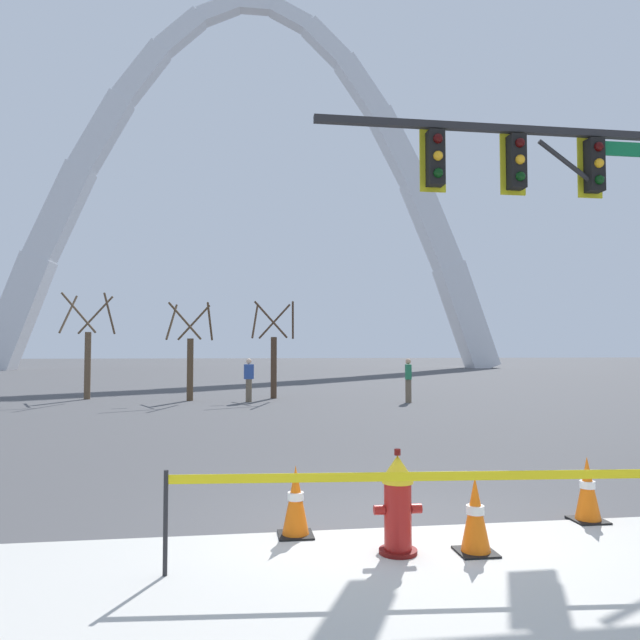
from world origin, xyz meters
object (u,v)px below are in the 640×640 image
object	(u,v)px
monument_arch	(254,201)
pedestrian_walking_left	(249,380)
traffic_cone_by_hydrant	(296,502)
traffic_cone_mid_sidewalk	(587,490)
fire_hydrant	(398,504)
pedestrian_standing_center	(408,380)
traffic_signal_gantry	(576,211)
traffic_cone_curb_edge	(475,516)

from	to	relation	value
monument_arch	pedestrian_walking_left	xyz separation A→B (m)	(-1.16, -36.64, -15.78)
traffic_cone_by_hydrant	traffic_cone_mid_sidewalk	size ratio (longest dim) A/B	1.00
fire_hydrant	pedestrian_standing_center	xyz separation A→B (m)	(4.67, 15.53, 0.35)
traffic_cone_by_hydrant	pedestrian_standing_center	size ratio (longest dim) A/B	0.46
fire_hydrant	traffic_cone_by_hydrant	world-z (taller)	fire_hydrant
traffic_signal_gantry	monument_arch	distance (m)	51.25
pedestrian_walking_left	pedestrian_standing_center	distance (m)	5.83
fire_hydrant	traffic_cone_curb_edge	distance (m)	0.75
traffic_cone_mid_sidewalk	pedestrian_standing_center	size ratio (longest dim) A/B	0.46
monument_arch	traffic_cone_by_hydrant	bearing A→B (deg)	-91.10
monument_arch	pedestrian_standing_center	bearing A→B (deg)	-83.09
fire_hydrant	monument_arch	distance (m)	55.63
fire_hydrant	traffic_cone_mid_sidewalk	size ratio (longest dim) A/B	1.36
traffic_cone_by_hydrant	traffic_cone_curb_edge	size ratio (longest dim) A/B	1.00
traffic_cone_mid_sidewalk	monument_arch	world-z (taller)	monument_arch
traffic_signal_gantry	pedestrian_standing_center	world-z (taller)	traffic_signal_gantry
traffic_signal_gantry	traffic_cone_mid_sidewalk	bearing A→B (deg)	-120.45
traffic_cone_curb_edge	traffic_signal_gantry	distance (m)	6.40
traffic_cone_curb_edge	pedestrian_walking_left	xyz separation A→B (m)	(-1.79, 16.70, 0.46)
pedestrian_standing_center	fire_hydrant	bearing A→B (deg)	-106.74
traffic_cone_by_hydrant	traffic_signal_gantry	xyz separation A→B (m)	(5.03, 3.00, 3.91)
traffic_cone_curb_edge	pedestrian_walking_left	distance (m)	16.80
traffic_cone_curb_edge	monument_arch	bearing A→B (deg)	90.68
fire_hydrant	traffic_cone_by_hydrant	distance (m)	1.13
fire_hydrant	traffic_cone_curb_edge	world-z (taller)	fire_hydrant
traffic_signal_gantry	monument_arch	xyz separation A→B (m)	(-4.02, 49.58, 12.33)
traffic_cone_by_hydrant	monument_arch	xyz separation A→B (m)	(1.01, 52.58, 16.24)
traffic_cone_curb_edge	pedestrian_standing_center	size ratio (longest dim) A/B	0.46
fire_hydrant	pedestrian_walking_left	bearing A→B (deg)	93.65
fire_hydrant	monument_arch	size ratio (longest dim) A/B	0.02
traffic_signal_gantry	pedestrian_standing_center	xyz separation A→B (m)	(0.55, 11.87, -3.45)
fire_hydrant	traffic_signal_gantry	bearing A→B (deg)	41.59
traffic_cone_mid_sidewalk	pedestrian_walking_left	distance (m)	16.25
traffic_cone_curb_edge	monument_arch	xyz separation A→B (m)	(-0.63, 53.34, 16.24)
traffic_cone_by_hydrant	pedestrian_walking_left	size ratio (longest dim) A/B	0.46
traffic_cone_curb_edge	pedestrian_standing_center	bearing A→B (deg)	75.86
traffic_cone_by_hydrant	traffic_cone_mid_sidewalk	bearing A→B (deg)	1.24
pedestrian_walking_left	traffic_cone_mid_sidewalk	bearing A→B (deg)	-77.69
traffic_cone_by_hydrant	traffic_signal_gantry	distance (m)	7.04
traffic_cone_mid_sidewalk	monument_arch	bearing A→B (deg)	92.51
traffic_cone_curb_edge	traffic_signal_gantry	xyz separation A→B (m)	(3.39, 3.76, 3.91)
fire_hydrant	monument_arch	bearing A→B (deg)	89.89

